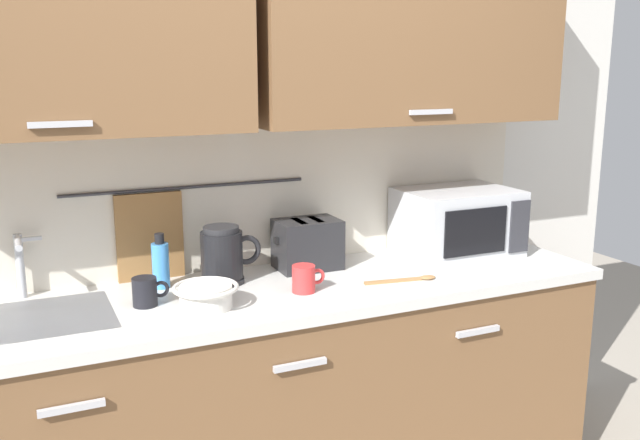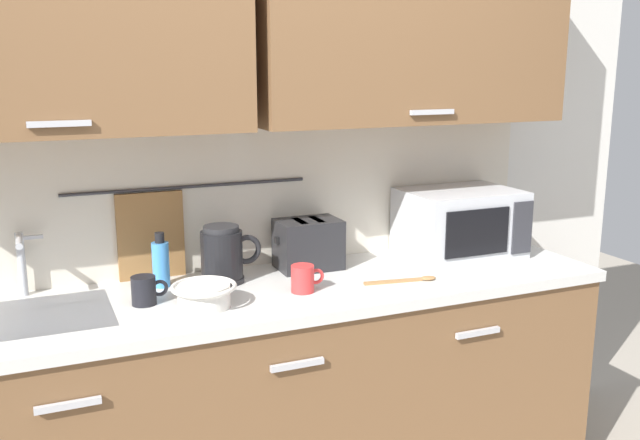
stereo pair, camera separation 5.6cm
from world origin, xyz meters
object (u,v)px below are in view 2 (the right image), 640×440
(mug_by_kettle, at_px, (303,279))
(electric_kettle, at_px, (223,255))
(mug_near_sink, at_px, (145,290))
(mixing_bowl, at_px, (204,294))
(wooden_spoon, at_px, (409,280))
(dish_soap_bottle, at_px, (161,263))
(toaster, at_px, (308,244))
(microwave, at_px, (460,223))

(mug_by_kettle, bearing_deg, electric_kettle, 135.52)
(mug_near_sink, height_order, mixing_bowl, mug_near_sink)
(mug_by_kettle, height_order, wooden_spoon, mug_by_kettle)
(electric_kettle, relative_size, dish_soap_bottle, 1.16)
(dish_soap_bottle, height_order, toaster, dish_soap_bottle)
(dish_soap_bottle, bearing_deg, mixing_bowl, -72.33)
(mug_near_sink, distance_m, mug_by_kettle, 0.53)
(wooden_spoon, bearing_deg, mug_near_sink, 172.19)
(dish_soap_bottle, distance_m, mug_near_sink, 0.19)
(toaster, height_order, wooden_spoon, toaster)
(mixing_bowl, bearing_deg, mug_near_sink, 149.41)
(toaster, bearing_deg, mug_by_kettle, -115.56)
(mug_near_sink, height_order, toaster, toaster)
(dish_soap_bottle, relative_size, mug_near_sink, 1.63)
(electric_kettle, distance_m, mug_by_kettle, 0.32)
(microwave, height_order, electric_kettle, microwave)
(dish_soap_bottle, bearing_deg, microwave, -2.65)
(microwave, height_order, mug_near_sink, microwave)
(electric_kettle, relative_size, wooden_spoon, 0.82)
(mug_near_sink, xyz_separation_m, toaster, (0.65, 0.18, 0.05))
(dish_soap_bottle, bearing_deg, toaster, 0.83)
(wooden_spoon, bearing_deg, toaster, 131.78)
(mug_near_sink, distance_m, toaster, 0.68)
(dish_soap_bottle, height_order, mixing_bowl, dish_soap_bottle)
(dish_soap_bottle, xyz_separation_m, wooden_spoon, (0.84, -0.30, -0.08))
(mug_by_kettle, bearing_deg, microwave, 14.41)
(microwave, relative_size, mixing_bowl, 2.15)
(dish_soap_bottle, xyz_separation_m, mixing_bowl, (0.09, -0.27, -0.04))
(dish_soap_bottle, relative_size, wooden_spoon, 0.71)
(microwave, bearing_deg, toaster, 174.32)
(mug_near_sink, xyz_separation_m, mug_by_kettle, (0.53, -0.08, 0.00))
(mixing_bowl, height_order, mug_by_kettle, mug_by_kettle)
(mixing_bowl, distance_m, mug_by_kettle, 0.35)
(microwave, relative_size, mug_near_sink, 3.83)
(mixing_bowl, bearing_deg, electric_kettle, 61.15)
(mug_near_sink, bearing_deg, wooden_spoon, -7.81)
(mug_near_sink, relative_size, toaster, 0.47)
(mixing_bowl, relative_size, toaster, 0.84)
(mug_near_sink, height_order, mug_by_kettle, same)
(electric_kettle, xyz_separation_m, wooden_spoon, (0.62, -0.26, -0.10))
(mug_by_kettle, bearing_deg, mug_near_sink, 170.88)
(electric_kettle, bearing_deg, mixing_bowl, -118.85)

